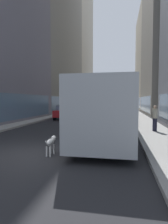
{
  "coord_description": "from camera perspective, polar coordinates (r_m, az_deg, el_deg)",
  "views": [
    {
      "loc": [
        3.54,
        -7.02,
        2.17
      ],
      "look_at": [
        1.12,
        5.46,
        1.4
      ],
      "focal_mm": 30.62,
      "sensor_mm": 36.0,
      "label": 1
    }
  ],
  "objects": [
    {
      "name": "car_white_van",
      "position": [
        40.25,
        7.64,
        1.52
      ],
      "size": [
        1.75,
        4.67,
        1.62
      ],
      "color": "silver",
      "rests_on": "ground"
    },
    {
      "name": "car_red_coupe",
      "position": [
        22.47,
        -5.43,
        0.02
      ],
      "size": [
        1.75,
        4.45,
        1.62
      ],
      "color": "red",
      "rests_on": "ground"
    },
    {
      "name": "building_left_far",
      "position": [
        66.62,
        -2.99,
        18.97
      ],
      "size": [
        9.39,
        22.19,
        39.97
      ],
      "color": "#B2A893",
      "rests_on": "ground"
    },
    {
      "name": "car_grey_wagon",
      "position": [
        28.87,
        -1.72,
        0.79
      ],
      "size": [
        1.79,
        4.35,
        1.62
      ],
      "color": "slate",
      "rests_on": "ground"
    },
    {
      "name": "ground_plane",
      "position": [
        42.22,
        6.16,
        0.51
      ],
      "size": [
        120.0,
        120.0,
        0.0
      ],
      "primitive_type": "plane",
      "color": "#232326"
    },
    {
      "name": "sidewalk_left",
      "position": [
        43.07,
        -1.42,
        0.68
      ],
      "size": [
        2.4,
        110.0,
        0.15
      ],
      "primitive_type": "cube",
      "color": "#9E9991",
      "rests_on": "ground"
    },
    {
      "name": "building_left_mid",
      "position": [
        44.13,
        -11.46,
        25.27
      ],
      "size": [
        10.36,
        23.86,
        37.22
      ],
      "color": "gray",
      "rests_on": "ground"
    },
    {
      "name": "pedestrian_in_coat",
      "position": [
        13.4,
        20.41,
        -1.71
      ],
      "size": [
        0.34,
        0.34,
        1.69
      ],
      "color": "#1E1E2D",
      "rests_on": "sidewalk_right"
    },
    {
      "name": "building_right_far",
      "position": [
        51.75,
        20.71,
        14.02
      ],
      "size": [
        8.72,
        17.35,
        23.7
      ],
      "color": "#B2A893",
      "rests_on": "ground"
    },
    {
      "name": "car_yellow_taxi",
      "position": [
        31.44,
        6.7,
        0.99
      ],
      "size": [
        1.8,
        3.91,
        1.62
      ],
      "color": "yellow",
      "rests_on": "ground"
    },
    {
      "name": "transit_bus",
      "position": [
        11.85,
        7.39,
        1.54
      ],
      "size": [
        2.78,
        11.53,
        3.05
      ],
      "color": "#999EA3",
      "rests_on": "ground"
    },
    {
      "name": "dalmatian_dog",
      "position": [
        7.8,
        -9.86,
        -8.85
      ],
      "size": [
        0.22,
        0.96,
        0.72
      ],
      "color": "white",
      "rests_on": "ground"
    },
    {
      "name": "sidewalk_right",
      "position": [
        42.12,
        13.91,
        0.52
      ],
      "size": [
        2.4,
        110.0,
        0.15
      ],
      "primitive_type": "cube",
      "color": "gray",
      "rests_on": "ground"
    }
  ]
}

